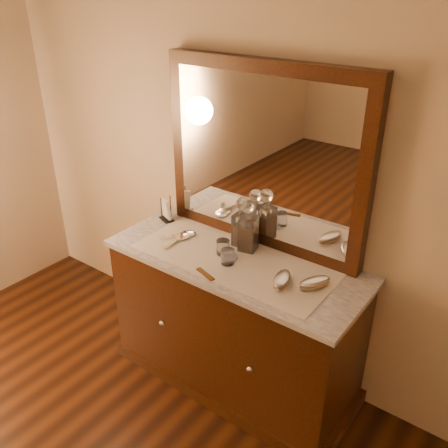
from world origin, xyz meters
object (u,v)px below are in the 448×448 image
(decanter_right, at_px, (248,231))
(decanter_left, at_px, (242,227))
(comb, at_px, (205,274))
(hand_mirror_inner, at_px, (184,234))
(napkin_rack, at_px, (166,211))
(brush_far, at_px, (315,283))
(mirror_frame, at_px, (263,158))
(hand_mirror_outer, at_px, (180,237))
(pin_dish, at_px, (231,257))
(brush_near, at_px, (282,280))
(dresser_cabinet, at_px, (234,323))

(decanter_right, bearing_deg, decanter_left, 158.55)
(decanter_right, bearing_deg, comb, -94.94)
(decanter_right, xyz_separation_m, hand_mirror_inner, (-0.39, -0.09, -0.11))
(napkin_rack, height_order, hand_mirror_inner, napkin_rack)
(brush_far, relative_size, hand_mirror_inner, 0.89)
(mirror_frame, distance_m, hand_mirror_outer, 0.67)
(hand_mirror_outer, bearing_deg, pin_dish, 0.05)
(pin_dish, xyz_separation_m, napkin_rack, (-0.59, 0.14, 0.05))
(brush_near, relative_size, hand_mirror_outer, 0.83)
(dresser_cabinet, height_order, decanter_left, decanter_left)
(decanter_left, height_order, hand_mirror_inner, decanter_left)
(decanter_right, height_order, brush_near, decanter_right)
(hand_mirror_inner, bearing_deg, napkin_rack, 157.03)
(napkin_rack, xyz_separation_m, brush_far, (1.08, -0.11, -0.04))
(napkin_rack, distance_m, hand_mirror_inner, 0.25)
(dresser_cabinet, xyz_separation_m, mirror_frame, (0.00, 0.25, 0.94))
(napkin_rack, xyz_separation_m, decanter_right, (0.62, -0.01, 0.06))
(decanter_right, height_order, hand_mirror_outer, decanter_right)
(decanter_right, bearing_deg, dresser_cabinet, -92.08)
(brush_far, height_order, hand_mirror_outer, brush_far)
(mirror_frame, xyz_separation_m, decanter_right, (0.00, -0.13, -0.38))
(dresser_cabinet, xyz_separation_m, hand_mirror_inner, (-0.38, 0.02, 0.45))
(mirror_frame, distance_m, comb, 0.68)
(hand_mirror_inner, bearing_deg, comb, -34.90)
(brush_far, bearing_deg, decanter_left, 166.03)
(pin_dish, xyz_separation_m, brush_far, (0.48, 0.03, 0.02))
(dresser_cabinet, height_order, hand_mirror_inner, hand_mirror_inner)
(mirror_frame, distance_m, hand_mirror_inner, 0.66)
(dresser_cabinet, distance_m, decanter_left, 0.58)
(mirror_frame, bearing_deg, pin_dish, -93.71)
(napkin_rack, distance_m, hand_mirror_outer, 0.28)
(dresser_cabinet, relative_size, pin_dish, 18.00)
(pin_dish, relative_size, hand_mirror_outer, 0.35)
(pin_dish, bearing_deg, brush_far, 3.37)
(dresser_cabinet, height_order, hand_mirror_outer, hand_mirror_outer)
(mirror_frame, height_order, napkin_rack, mirror_frame)
(comb, bearing_deg, pin_dish, 104.53)
(pin_dish, distance_m, brush_far, 0.49)
(dresser_cabinet, relative_size, comb, 10.45)
(pin_dish, height_order, decanter_left, decanter_left)
(dresser_cabinet, distance_m, hand_mirror_inner, 0.59)
(decanter_left, xyz_separation_m, hand_mirror_inner, (-0.33, -0.12, -0.10))
(brush_far, bearing_deg, decanter_right, 167.02)
(comb, bearing_deg, napkin_rack, 166.24)
(napkin_rack, xyz_separation_m, decanter_left, (0.56, 0.02, 0.05))
(decanter_left, bearing_deg, hand_mirror_outer, -153.63)
(pin_dish, xyz_separation_m, hand_mirror_inner, (-0.36, 0.04, 0.00))
(hand_mirror_outer, bearing_deg, hand_mirror_inner, 98.87)
(comb, height_order, decanter_left, decanter_left)
(comb, height_order, decanter_right, decanter_right)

